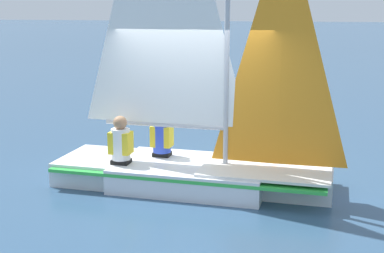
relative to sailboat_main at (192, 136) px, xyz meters
The scene contains 4 objects.
ground_plane 0.84m from the sailboat_main, behind, with size 260.00×260.00×0.00m, color #2D4C6B.
sailboat_main is the anchor object (origin of this frame).
sailor_helm 0.69m from the sailboat_main, 21.15° to the right, with size 0.36×0.32×1.16m.
sailor_crew 1.15m from the sailboat_main, 20.28° to the left, with size 0.36×0.32×1.16m.
Camera 1 is at (-2.69, 7.81, 2.79)m, focal length 50.00 mm.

